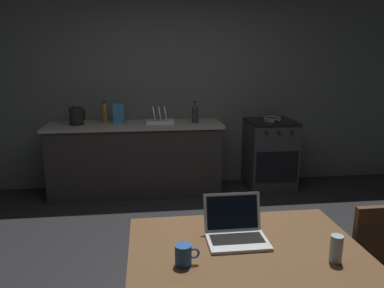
{
  "coord_description": "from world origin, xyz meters",
  "views": [
    {
      "loc": [
        -0.35,
        -2.66,
        1.72
      ],
      "look_at": [
        0.08,
        0.78,
        0.9
      ],
      "focal_mm": 34.82,
      "sensor_mm": 36.0,
      "label": 1
    }
  ],
  "objects_px": {
    "electric_kettle": "(76,116)",
    "bottle_b": "(105,113)",
    "dining_table": "(246,262)",
    "drinking_glass": "(336,249)",
    "stove_oven": "(270,154)",
    "frying_pan": "(272,119)",
    "cereal_box": "(119,114)",
    "laptop": "(236,231)",
    "bottle": "(195,113)",
    "dish_rack": "(160,119)",
    "coffee_mug": "(184,255)"
  },
  "relations": [
    {
      "from": "electric_kettle",
      "to": "bottle_b",
      "type": "height_order",
      "value": "bottle_b"
    },
    {
      "from": "dining_table",
      "to": "electric_kettle",
      "type": "height_order",
      "value": "electric_kettle"
    },
    {
      "from": "dining_table",
      "to": "drinking_glass",
      "type": "bearing_deg",
      "value": -22.86
    },
    {
      "from": "drinking_glass",
      "to": "stove_oven",
      "type": "bearing_deg",
      "value": 76.73
    },
    {
      "from": "drinking_glass",
      "to": "bottle_b",
      "type": "xyz_separation_m",
      "value": [
        -1.4,
        3.17,
        0.21
      ]
    },
    {
      "from": "stove_oven",
      "to": "drinking_glass",
      "type": "xyz_separation_m",
      "value": [
        -0.73,
        -3.09,
        0.37
      ]
    },
    {
      "from": "frying_pan",
      "to": "cereal_box",
      "type": "height_order",
      "value": "cereal_box"
    },
    {
      "from": "stove_oven",
      "to": "laptop",
      "type": "distance_m",
      "value": 3.06
    },
    {
      "from": "bottle_b",
      "to": "stove_oven",
      "type": "bearing_deg",
      "value": -2.22
    },
    {
      "from": "frying_pan",
      "to": "bottle",
      "type": "bearing_deg",
      "value": -178.86
    },
    {
      "from": "drinking_glass",
      "to": "frying_pan",
      "type": "bearing_deg",
      "value": 76.51
    },
    {
      "from": "laptop",
      "to": "dish_rack",
      "type": "distance_m",
      "value": 2.83
    },
    {
      "from": "dining_table",
      "to": "drinking_glass",
      "type": "relative_size",
      "value": 8.87
    },
    {
      "from": "bottle",
      "to": "drinking_glass",
      "type": "xyz_separation_m",
      "value": [
        0.28,
        -3.04,
        -0.21
      ]
    },
    {
      "from": "bottle",
      "to": "coffee_mug",
      "type": "bearing_deg",
      "value": -98.58
    },
    {
      "from": "laptop",
      "to": "bottle_b",
      "type": "distance_m",
      "value": 3.06
    },
    {
      "from": "dish_rack",
      "to": "drinking_glass",
      "type": "bearing_deg",
      "value": -76.96
    },
    {
      "from": "dish_rack",
      "to": "bottle_b",
      "type": "distance_m",
      "value": 0.69
    },
    {
      "from": "stove_oven",
      "to": "bottle_b",
      "type": "bearing_deg",
      "value": 177.78
    },
    {
      "from": "dining_table",
      "to": "laptop",
      "type": "bearing_deg",
      "value": 105.11
    },
    {
      "from": "stove_oven",
      "to": "bottle",
      "type": "distance_m",
      "value": 1.16
    },
    {
      "from": "cereal_box",
      "to": "coffee_mug",
      "type": "bearing_deg",
      "value": -80.78
    },
    {
      "from": "frying_pan",
      "to": "coffee_mug",
      "type": "height_order",
      "value": "frying_pan"
    },
    {
      "from": "bottle",
      "to": "dish_rack",
      "type": "bearing_deg",
      "value": 173.48
    },
    {
      "from": "laptop",
      "to": "coffee_mug",
      "type": "height_order",
      "value": "laptop"
    },
    {
      "from": "stove_oven",
      "to": "frying_pan",
      "type": "height_order",
      "value": "frying_pan"
    },
    {
      "from": "dining_table",
      "to": "laptop",
      "type": "xyz_separation_m",
      "value": [
        -0.03,
        0.12,
        0.12
      ]
    },
    {
      "from": "dining_table",
      "to": "frying_pan",
      "type": "relative_size",
      "value": 3.03
    },
    {
      "from": "dining_table",
      "to": "stove_oven",
      "type": "bearing_deg",
      "value": 69.04
    },
    {
      "from": "laptop",
      "to": "electric_kettle",
      "type": "bearing_deg",
      "value": 128.47
    },
    {
      "from": "cereal_box",
      "to": "bottle_b",
      "type": "distance_m",
      "value": 0.18
    },
    {
      "from": "dining_table",
      "to": "electric_kettle",
      "type": "bearing_deg",
      "value": 114.5
    },
    {
      "from": "cereal_box",
      "to": "dish_rack",
      "type": "bearing_deg",
      "value": -2.26
    },
    {
      "from": "dining_table",
      "to": "drinking_glass",
      "type": "height_order",
      "value": "drinking_glass"
    },
    {
      "from": "frying_pan",
      "to": "dish_rack",
      "type": "bearing_deg",
      "value": 178.82
    },
    {
      "from": "electric_kettle",
      "to": "coffee_mug",
      "type": "relative_size",
      "value": 1.88
    },
    {
      "from": "frying_pan",
      "to": "drinking_glass",
      "type": "relative_size",
      "value": 2.93
    },
    {
      "from": "stove_oven",
      "to": "electric_kettle",
      "type": "xyz_separation_m",
      "value": [
        -2.46,
        0.0,
        0.56
      ]
    },
    {
      "from": "dining_table",
      "to": "frying_pan",
      "type": "bearing_deg",
      "value": 68.76
    },
    {
      "from": "coffee_mug",
      "to": "cereal_box",
      "type": "height_order",
      "value": "cereal_box"
    },
    {
      "from": "stove_oven",
      "to": "bottle_b",
      "type": "distance_m",
      "value": 2.2
    },
    {
      "from": "electric_kettle",
      "to": "frying_pan",
      "type": "bearing_deg",
      "value": -0.69
    },
    {
      "from": "laptop",
      "to": "coffee_mug",
      "type": "distance_m",
      "value": 0.37
    },
    {
      "from": "laptop",
      "to": "drinking_glass",
      "type": "height_order",
      "value": "laptop"
    },
    {
      "from": "drinking_glass",
      "to": "cereal_box",
      "type": "height_order",
      "value": "cereal_box"
    },
    {
      "from": "frying_pan",
      "to": "cereal_box",
      "type": "relative_size",
      "value": 1.61
    },
    {
      "from": "dish_rack",
      "to": "cereal_box",
      "type": "bearing_deg",
      "value": 177.74
    },
    {
      "from": "drinking_glass",
      "to": "bottle_b",
      "type": "height_order",
      "value": "bottle_b"
    },
    {
      "from": "dining_table",
      "to": "coffee_mug",
      "type": "height_order",
      "value": "coffee_mug"
    },
    {
      "from": "stove_oven",
      "to": "coffee_mug",
      "type": "distance_m",
      "value": 3.38
    }
  ]
}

